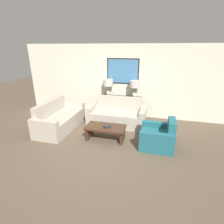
% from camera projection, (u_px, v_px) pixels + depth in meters
% --- Properties ---
extents(ground_plane, '(20.00, 20.00, 0.00)m').
position_uv_depth(ground_plane, '(105.00, 144.00, 4.88)').
color(ground_plane, brown).
extents(back_wall, '(7.85, 0.12, 2.65)m').
position_uv_depth(back_wall, '(123.00, 81.00, 6.55)').
color(back_wall, beige).
rests_on(back_wall, ground_plane).
extents(console_table, '(1.49, 0.40, 0.80)m').
position_uv_depth(console_table, '(121.00, 107.00, 6.62)').
color(console_table, black).
rests_on(console_table, ground_plane).
extents(table_lamp_left, '(0.37, 0.37, 0.63)m').
position_uv_depth(table_lamp_left, '(108.00, 84.00, 6.44)').
color(table_lamp_left, silver).
rests_on(table_lamp_left, console_table).
extents(table_lamp_right, '(0.37, 0.37, 0.63)m').
position_uv_depth(table_lamp_right, '(135.00, 85.00, 6.21)').
color(table_lamp_right, silver).
rests_on(table_lamp_right, console_table).
extents(couch_by_back_wall, '(1.95, 0.87, 0.91)m').
position_uv_depth(couch_by_back_wall, '(117.00, 115.00, 6.05)').
color(couch_by_back_wall, '#ADA393').
rests_on(couch_by_back_wall, ground_plane).
extents(couch_by_side, '(0.87, 1.95, 0.91)m').
position_uv_depth(couch_by_side, '(60.00, 119.00, 5.74)').
color(couch_by_side, '#ADA393').
rests_on(couch_by_side, ground_plane).
extents(coffee_table, '(1.13, 0.59, 0.41)m').
position_uv_depth(coffee_table, '(106.00, 130.00, 5.01)').
color(coffee_table, '#3D2616').
rests_on(coffee_table, ground_plane).
extents(decorative_bowl, '(0.23, 0.23, 0.04)m').
position_uv_depth(decorative_bowl, '(107.00, 126.00, 4.96)').
color(decorative_bowl, '#232328').
rests_on(decorative_bowl, coffee_table).
extents(armchair_near_back_wall, '(0.87, 0.86, 0.80)m').
position_uv_depth(armchair_near_back_wall, '(158.00, 137.00, 4.67)').
color(armchair_near_back_wall, '#1E5B66').
rests_on(armchair_near_back_wall, ground_plane).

